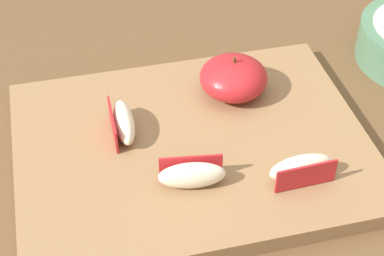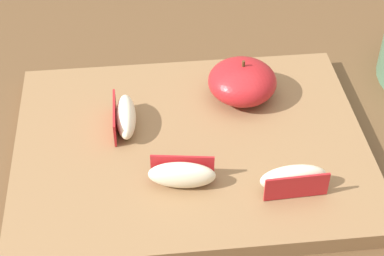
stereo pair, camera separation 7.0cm
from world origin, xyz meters
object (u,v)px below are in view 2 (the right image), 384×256
Objects in this scene: apple_half_skin_up at (243,81)px; apple_wedge_back at (183,174)px; cutting_board at (192,148)px; apple_wedge_middle at (126,117)px; apple_wedge_right at (295,179)px.

apple_wedge_back is (-0.09, -0.14, -0.01)m from apple_half_skin_up.
apple_wedge_middle reaches higher than cutting_board.
apple_wedge_back is 0.11m from apple_wedge_right.
cutting_board is at bearing 139.28° from apple_wedge_right.
apple_wedge_middle and apple_wedge_right have the same top height.
apple_wedge_middle is at bearing 119.88° from apple_wedge_back.
cutting_board is at bearing 76.18° from apple_wedge_back.
apple_half_skin_up is 0.16m from apple_wedge_right.
apple_half_skin_up is at bearing 99.89° from apple_wedge_right.
apple_wedge_middle is at bearing 145.57° from apple_wedge_right.
apple_wedge_back reaches higher than cutting_board.
cutting_board is 5.43× the size of apple_wedge_back.
apple_half_skin_up is at bearing 58.38° from apple_wedge_back.
apple_wedge_back is at bearing -121.62° from apple_half_skin_up.
apple_wedge_middle is 0.11m from apple_wedge_back.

